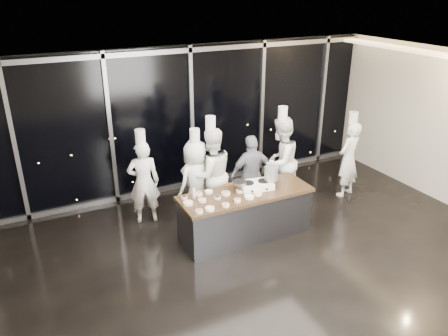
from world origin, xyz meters
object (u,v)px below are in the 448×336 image
object	(u,v)px
stock_pot	(271,173)
chef_side	(348,159)
demo_counter	(245,214)
chef_far_left	(144,181)
chef_left	(196,180)
guest	(252,174)
chef_right	(280,161)
stove	(256,185)
chef_center	(211,174)
frying_pan	(239,182)

from	to	relation	value
stock_pot	chef_side	bearing A→B (deg)	12.25
demo_counter	stock_pot	size ratio (longest dim) A/B	9.82
chef_far_left	chef_side	world-z (taller)	chef_side
stock_pot	chef_left	xyz separation A→B (m)	(-1.08, 1.01, -0.33)
guest	chef_far_left	bearing A→B (deg)	-12.65
chef_right	chef_side	distance (m)	1.58
stove	chef_far_left	size ratio (longest dim) A/B	0.35
chef_far_left	chef_left	bearing A→B (deg)	172.21
chef_center	chef_side	xyz separation A→B (m)	(3.10, -0.42, -0.09)
guest	chef_center	bearing A→B (deg)	-4.66
stock_pot	frying_pan	bearing A→B (deg)	169.76
stove	stock_pot	size ratio (longest dim) A/B	2.63
chef_right	chef_left	bearing A→B (deg)	-27.56
chef_far_left	chef_right	size ratio (longest dim) A/B	0.90
guest	chef_right	world-z (taller)	chef_right
demo_counter	chef_left	world-z (taller)	chef_left
chef_right	demo_counter	bearing A→B (deg)	10.87
chef_far_left	guest	bearing A→B (deg)	178.12
chef_center	guest	xyz separation A→B (m)	(0.86, -0.10, -0.13)
chef_left	demo_counter	bearing A→B (deg)	96.83
stove	demo_counter	bearing A→B (deg)	-154.63
demo_counter	guest	distance (m)	1.09
chef_far_left	chef_center	bearing A→B (deg)	172.85
stove	chef_center	xyz separation A→B (m)	(-0.51, 0.86, -0.01)
stock_pot	chef_right	distance (m)	1.17
chef_far_left	chef_side	xyz separation A→B (m)	(4.33, -0.86, 0.01)
chef_far_left	frying_pan	bearing A→B (deg)	151.21
chef_left	chef_far_left	bearing A→B (deg)	-41.55
stove	chef_side	distance (m)	2.63
chef_center	guest	world-z (taller)	chef_center
guest	chef_right	distance (m)	0.72
chef_far_left	chef_right	distance (m)	2.84
guest	stock_pot	bearing A→B (deg)	87.48
stove	chef_left	distance (m)	1.25
chef_left	stock_pot	bearing A→B (deg)	115.90
stove	chef_center	bearing A→B (deg)	129.93
chef_side	chef_left	bearing A→B (deg)	-26.39
stove	chef_right	bearing A→B (deg)	46.66
frying_pan	chef_side	distance (m)	2.95
demo_counter	chef_side	xyz separation A→B (m)	(2.84, 0.52, 0.41)
chef_left	chef_side	size ratio (longest dim) A/B	0.98
frying_pan	chef_center	xyz separation A→B (m)	(-0.18, 0.81, -0.11)
chef_left	chef_center	bearing A→B (deg)	141.24
frying_pan	chef_far_left	distance (m)	1.90
demo_counter	guest	size ratio (longest dim) A/B	1.51
chef_right	chef_center	bearing A→B (deg)	-25.10
demo_counter	stock_pot	bearing A→B (deg)	1.79
frying_pan	chef_far_left	world-z (taller)	chef_far_left
stove	chef_side	bearing A→B (deg)	19.15
chef_far_left	chef_center	distance (m)	1.31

